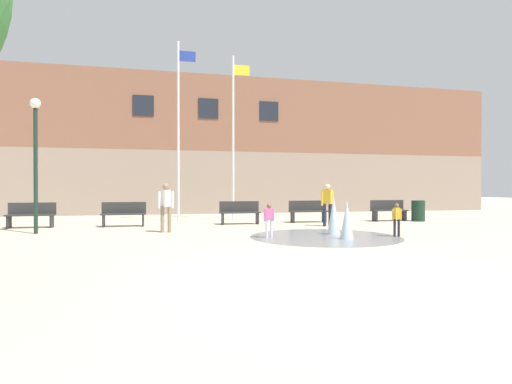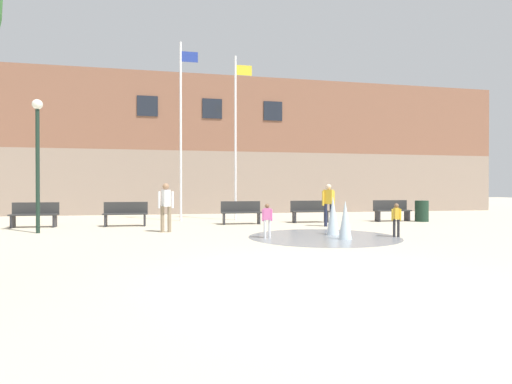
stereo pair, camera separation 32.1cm
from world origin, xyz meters
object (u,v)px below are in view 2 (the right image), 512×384
object	(u,v)px
park_bench_near_trashcan	(392,210)
trash_can	(422,211)
flagpole_right	(236,133)
park_bench_left_of_flagpoles	(126,213)
park_bench_under_right_flagpole	(310,211)
lamp_post_left_lane	(38,147)
child_in_fountain	(267,218)
adult_near_bench	(328,201)
teen_by_trashcan	(166,203)
park_bench_far_left	(35,214)
child_with_pink_shirt	(396,217)
flagpole_left	(181,126)
park_bench_under_left_flagpole	(241,212)

from	to	relation	value
park_bench_near_trashcan	trash_can	bearing A→B (deg)	-17.38
park_bench_near_trashcan	flagpole_right	world-z (taller)	flagpole_right
park_bench_left_of_flagpoles	park_bench_under_right_flagpole	xyz separation A→B (m)	(7.36, 0.22, 0.00)
lamp_post_left_lane	park_bench_left_of_flagpoles	bearing A→B (deg)	37.66
lamp_post_left_lane	park_bench_near_trashcan	bearing A→B (deg)	8.20
child_in_fountain	adult_near_bench	distance (m)	4.27
park_bench_near_trashcan	teen_by_trashcan	xyz separation A→B (m)	(-9.50, -2.48, 0.45)
park_bench_far_left	teen_by_trashcan	xyz separation A→B (m)	(4.73, -2.62, 0.45)
teen_by_trashcan	lamp_post_left_lane	bearing A→B (deg)	62.62
park_bench_left_of_flagpoles	flagpole_right	size ratio (longest dim) A/B	0.22
child_with_pink_shirt	park_bench_left_of_flagpoles	bearing A→B (deg)	74.63
park_bench_far_left	park_bench_near_trashcan	bearing A→B (deg)	-0.55
teen_by_trashcan	adult_near_bench	distance (m)	5.99
park_bench_far_left	child_in_fountain	world-z (taller)	child_in_fountain
park_bench_far_left	teen_by_trashcan	size ratio (longest dim) A/B	1.01
park_bench_left_of_flagpoles	park_bench_under_right_flagpole	distance (m)	7.37
park_bench_near_trashcan	trash_can	size ratio (longest dim) A/B	1.78
teen_by_trashcan	trash_can	size ratio (longest dim) A/B	1.77
child_in_fountain	teen_by_trashcan	bearing A→B (deg)	-21.39
adult_near_bench	trash_can	xyz separation A→B (m)	(4.78, 1.28, -0.48)
adult_near_bench	trash_can	world-z (taller)	adult_near_bench
park_bench_near_trashcan	flagpole_left	distance (m)	9.87
flagpole_left	lamp_post_left_lane	world-z (taller)	flagpole_left
adult_near_bench	trash_can	distance (m)	4.97
park_bench_near_trashcan	adult_near_bench	bearing A→B (deg)	-155.14
park_bench_far_left	park_bench_under_right_flagpole	distance (m)	10.57
teen_by_trashcan	trash_can	bearing A→B (deg)	-98.59
child_with_pink_shirt	lamp_post_left_lane	xyz separation A→B (m)	(-10.61, 3.22, 2.16)
park_bench_under_left_flagpole	adult_near_bench	world-z (taller)	adult_near_bench
adult_near_bench	teen_by_trashcan	bearing A→B (deg)	53.19
park_bench_left_of_flagpoles	trash_can	bearing A→B (deg)	-1.51
park_bench_near_trashcan	teen_by_trashcan	distance (m)	9.83
park_bench_left_of_flagpoles	park_bench_under_left_flagpole	world-z (taller)	same
park_bench_under_right_flagpole	child_with_pink_shirt	world-z (taller)	child_with_pink_shirt
flagpole_left	teen_by_trashcan	bearing A→B (deg)	-97.29
flagpole_left	child_with_pink_shirt	bearing A→B (deg)	-50.00
park_bench_under_left_flagpole	teen_by_trashcan	xyz separation A→B (m)	(-2.88, -2.42, 0.45)
adult_near_bench	flagpole_left	xyz separation A→B (m)	(-5.35, 3.70, 3.23)
teen_by_trashcan	flagpole_left	size ratio (longest dim) A/B	0.20
park_bench_under_left_flagpole	child_with_pink_shirt	world-z (taller)	child_with_pink_shirt
child_with_pink_shirt	flagpole_left	xyz separation A→B (m)	(-6.05, 7.21, 3.58)
park_bench_under_left_flagpole	park_bench_under_right_flagpole	distance (m)	2.96
trash_can	flagpole_left	bearing A→B (deg)	166.53
park_bench_far_left	child_in_fountain	size ratio (longest dim) A/B	1.62
park_bench_under_left_flagpole	child_with_pink_shirt	bearing A→B (deg)	-53.67
park_bench_left_of_flagpoles	park_bench_near_trashcan	size ratio (longest dim) A/B	1.00
park_bench_near_trashcan	flagpole_right	xyz separation A→B (m)	(-6.50, 2.05, 3.45)
park_bench_under_left_flagpole	park_bench_under_right_flagpole	bearing A→B (deg)	4.36
park_bench_under_right_flagpole	child_with_pink_shirt	distance (m)	5.38
child_in_fountain	park_bench_under_right_flagpole	bearing A→B (deg)	-106.40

